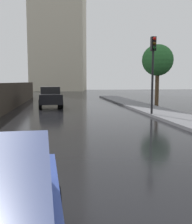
{
  "coord_description": "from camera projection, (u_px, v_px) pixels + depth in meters",
  "views": [
    {
      "loc": [
        -0.99,
        -3.2,
        1.94
      ],
      "look_at": [
        0.26,
        5.91,
        0.88
      ],
      "focal_mm": 42.58,
      "sensor_mm": 36.0,
      "label": 1
    }
  ],
  "objects": [
    {
      "name": "distant_tower",
      "position": [
        59.0,
        11.0,
        55.8
      ],
      "size": [
        12.44,
        12.0,
        37.05
      ],
      "color": "beige",
      "rests_on": "ground"
    },
    {
      "name": "traffic_light",
      "position": [
        153.0,
        61.0,
        14.52
      ],
      "size": [
        0.26,
        0.39,
        4.22
      ],
      "color": "black",
      "rests_on": "sidewalk_strip"
    },
    {
      "name": "street_tree_mid",
      "position": [
        158.0,
        61.0,
        20.94
      ],
      "size": [
        2.47,
        2.47,
        4.85
      ],
      "color": "#4C3823",
      "rests_on": "ground"
    },
    {
      "name": "car_black_near_kerb",
      "position": [
        50.0,
        97.0,
        20.19
      ],
      "size": [
        1.91,
        4.26,
        1.55
      ],
      "rotation": [
        0.0,
        0.0,
        3.2
      ],
      "color": "black",
      "rests_on": "ground"
    }
  ]
}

